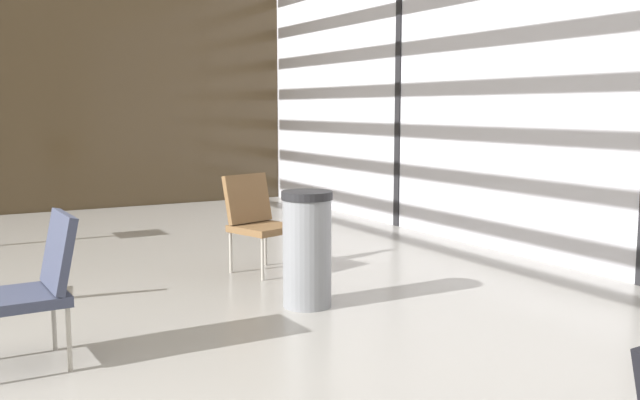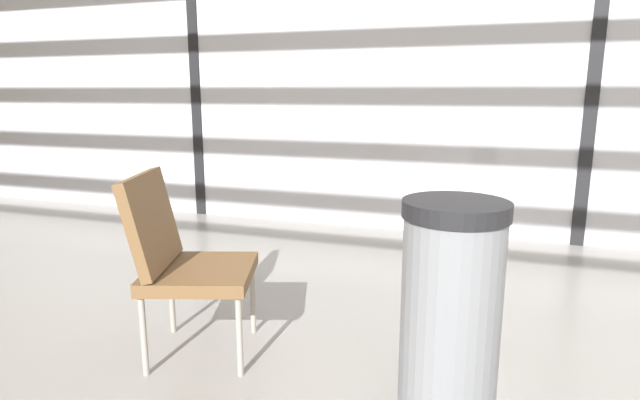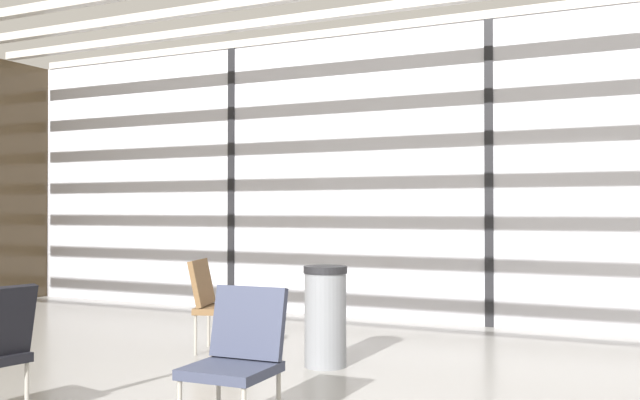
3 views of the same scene
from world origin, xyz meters
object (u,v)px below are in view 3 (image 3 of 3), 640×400
object	(u,v)px
parked_airplane	(505,171)
lounge_chair_0	(215,299)
lounge_chair_2	(238,352)
trash_bin	(325,316)

from	to	relation	value
parked_airplane	lounge_chair_0	size ratio (longest dim) A/B	14.65
lounge_chair_2	parked_airplane	bearing A→B (deg)	89.57
parked_airplane	trash_bin	world-z (taller)	parked_airplane
lounge_chair_2	trash_bin	world-z (taller)	lounge_chair_2
parked_airplane	lounge_chair_2	bearing A→B (deg)	-88.45
lounge_chair_2	lounge_chair_0	bearing A→B (deg)	125.06
lounge_chair_2	trash_bin	size ratio (longest dim) A/B	1.01
parked_airplane	lounge_chair_0	bearing A→B (deg)	-100.33
parked_airplane	lounge_chair_2	xyz separation A→B (m)	(0.25, -9.25, -1.54)
parked_airplane	lounge_chair_0	world-z (taller)	parked_airplane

